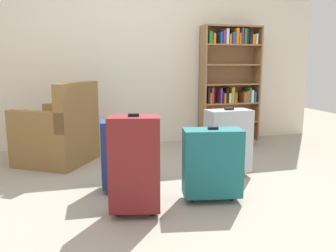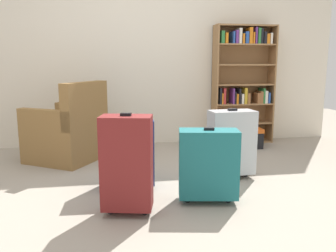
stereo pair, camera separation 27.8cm
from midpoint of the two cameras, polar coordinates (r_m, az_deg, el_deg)
The scene contains 10 objects.
ground_plane at distance 3.00m, azimuth 0.63°, elevation -11.12°, with size 9.74×9.74×0.00m, color #9E9384.
back_wall at distance 4.73m, azimuth -3.49°, elevation 12.79°, with size 5.57×0.10×2.60m, color beige.
bookshelf at distance 4.92m, azimuth 13.93°, elevation 7.50°, with size 0.83×0.26×1.60m.
armchair at distance 4.03m, azimuth -14.30°, elevation -1.14°, with size 0.96×0.96×0.90m.
mug at distance 3.92m, azimuth -6.96°, elevation -5.26°, with size 0.12×0.08×0.10m.
storage_box at distance 4.66m, azimuth 14.71°, elevation -1.88°, with size 0.36×0.24×0.26m.
suitcase_teal at distance 2.76m, azimuth 9.61°, elevation -6.22°, with size 0.49×0.29×0.61m.
suitcase_navy_blue at distance 3.03m, azimuth -4.16°, elevation -4.30°, with size 0.47×0.27×0.64m.
suitcase_silver at distance 3.38m, azimuth 12.80°, elevation -2.65°, with size 0.44×0.26×0.68m.
suitcase_dark_red at distance 2.49m, azimuth -3.66°, elevation -6.15°, with size 0.40×0.28×0.75m.
Camera 2 is at (-0.34, -2.78, 1.10)m, focal length 36.78 mm.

